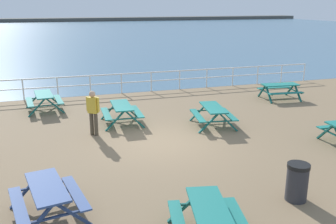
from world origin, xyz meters
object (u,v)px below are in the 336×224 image
object	(u,v)px
picnic_table_seaward	(280,88)
visitor	(93,110)
picnic_table_far_left	(213,112)
picnic_table_near_right	(44,98)
picnic_table_near_left	(122,109)
picnic_table_corner	(210,216)
picnic_table_far_right	(48,193)
litter_bin	(297,182)

from	to	relation	value
picnic_table_seaward	visitor	xyz separation A→B (m)	(-9.55, -2.63, 0.36)
picnic_table_far_left	visitor	size ratio (longest dim) A/B	1.21
picnic_table_near_right	picnic_table_far_left	distance (m)	7.65
picnic_table_near_left	picnic_table_corner	size ratio (longest dim) A/B	0.89
picnic_table_far_right	picnic_table_corner	xyz separation A→B (m)	(3.07, -1.94, 0.00)
picnic_table_far_left	visitor	xyz separation A→B (m)	(-4.59, 0.31, 0.36)
picnic_table_near_left	litter_bin	bearing A→B (deg)	-156.46
picnic_table_near_right	picnic_table_seaward	world-z (taller)	same
picnic_table_near_left	picnic_table_corner	distance (m)	8.27
picnic_table_near_left	picnic_table_far_left	size ratio (longest dim) A/B	0.92
picnic_table_near_right	picnic_table_far_left	world-z (taller)	same
visitor	picnic_table_seaward	bearing A→B (deg)	143.02
visitor	picnic_table_near_right	bearing A→B (deg)	-119.05
picnic_table_near_left	picnic_table_far_left	distance (m)	3.63
picnic_table_seaward	picnic_table_far_right	bearing A→B (deg)	-139.10
picnic_table_corner	litter_bin	distance (m)	2.87
picnic_table_near_right	picnic_table_far_right	world-z (taller)	same
picnic_table_near_left	litter_bin	distance (m)	7.90
picnic_table_far_right	picnic_table_seaward	size ratio (longest dim) A/B	1.05
picnic_table_near_left	picnic_table_near_right	world-z (taller)	same
picnic_table_seaward	litter_bin	xyz separation A→B (m)	(-5.41, -8.90, -0.10)
picnic_table_far_right	picnic_table_seaward	distance (m)	13.69
picnic_table_near_right	visitor	world-z (taller)	visitor
picnic_table_far_right	picnic_table_seaward	bearing A→B (deg)	-64.94
picnic_table_seaward	picnic_table_corner	bearing A→B (deg)	-123.85
picnic_table_near_right	litter_bin	world-z (taller)	litter_bin
picnic_table_near_right	picnic_table_corner	size ratio (longest dim) A/B	0.93
picnic_table_far_left	visitor	world-z (taller)	visitor
picnic_table_corner	litter_bin	size ratio (longest dim) A/B	2.18
picnic_table_far_right	visitor	xyz separation A→B (m)	(1.64, 5.25, 0.36)
picnic_table_far_left	picnic_table_far_right	xyz separation A→B (m)	(-6.23, -4.94, 0.00)
picnic_table_near_left	visitor	distance (m)	1.68
picnic_table_far_left	litter_bin	size ratio (longest dim) A/B	2.11
picnic_table_corner	litter_bin	xyz separation A→B (m)	(2.71, 0.92, -0.10)
picnic_table_near_left	litter_bin	size ratio (longest dim) A/B	1.95
picnic_table_seaward	visitor	distance (m)	9.91
picnic_table_corner	visitor	xyz separation A→B (m)	(-1.43, 7.19, 0.36)
picnic_table_seaward	litter_bin	size ratio (longest dim) A/B	2.04
picnic_table_near_right	picnic_table_corner	bearing A→B (deg)	-169.68
visitor	litter_bin	xyz separation A→B (m)	(4.14, -6.27, -0.47)
picnic_table_near_left	picnic_table_seaward	bearing A→B (deg)	-77.50
picnic_table_near_right	visitor	xyz separation A→B (m)	(1.73, -4.00, 0.36)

